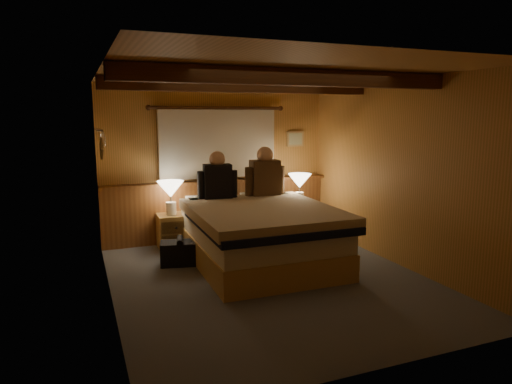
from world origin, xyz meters
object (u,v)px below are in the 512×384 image
lamp_right (300,183)px  person_left (217,179)px  lamp_left (171,191)px  nightstand_left (174,231)px  nightstand_right (296,222)px  person_right (265,175)px  duffel_bag (180,252)px  bed (260,234)px

lamp_right → person_left: bearing=-178.4°
lamp_left → nightstand_left: bearing=38.7°
nightstand_right → person_right: 0.96m
lamp_right → duffel_bag: lamp_right is taller
bed → person_left: 1.06m
bed → nightstand_left: bearing=129.2°
person_left → person_right: (0.73, -0.01, 0.02)m
nightstand_left → nightstand_right: 1.89m
nightstand_right → person_right: size_ratio=0.79×
nightstand_right → nightstand_left: bearing=174.0°
lamp_left → person_right: person_right is taller
person_right → duffel_bag: 1.70m
bed → nightstand_left: 1.47m
duffel_bag → nightstand_left: bearing=96.9°
nightstand_left → lamp_left: size_ratio=0.99×
person_left → duffel_bag: person_left is taller
bed → nightstand_right: 1.28m
nightstand_left → duffel_bag: 0.81m
person_left → person_right: 0.73m
bed → person_left: size_ratio=3.29×
person_left → person_right: bearing=6.1°
nightstand_left → lamp_right: bearing=-9.0°
lamp_left → lamp_right: lamp_right is taller
nightstand_right → duffel_bag: (-1.95, -0.51, -0.14)m
person_left → nightstand_left: bearing=154.0°
duffel_bag → bed: bearing=-6.6°
person_left → lamp_right: bearing=8.6°
nightstand_right → person_left: bearing=-173.6°
bed → person_right: (0.39, 0.76, 0.66)m
lamp_left → duffel_bag: lamp_left is taller
nightstand_left → nightstand_right: bearing=-8.0°
lamp_left → lamp_right: size_ratio=1.08×
lamp_right → person_right: size_ratio=0.62×
bed → person_right: bearing=63.7°
nightstand_left → lamp_right: 2.04m
lamp_right → duffel_bag: (-1.98, -0.47, -0.76)m
bed → lamp_right: 1.38m
nightstand_left → person_left: 1.05m
duffel_bag → lamp_left: bearing=99.0°
bed → lamp_right: lamp_right is taller
bed → person_left: bearing=114.2°
nightstand_left → lamp_left: (-0.03, -0.03, 0.60)m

